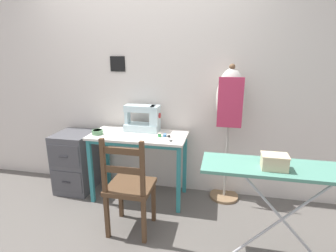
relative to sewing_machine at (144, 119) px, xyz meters
The scene contains 14 objects.
ground_plane 0.97m from the sewing_machine, 94.07° to the right, with size 14.00×14.00×0.00m, color #5B5651.
wall_back 0.42m from the sewing_machine, 98.96° to the left, with size 10.00×0.06×2.55m.
sewing_table 0.29m from the sewing_machine, 100.31° to the right, with size 1.04×0.50×0.75m.
sewing_machine is the anchor object (origin of this frame).
fabric_bowl 0.53m from the sewing_machine, 153.50° to the right, with size 0.12×0.12×0.05m.
scissors 0.50m from the sewing_machine, 36.66° to the right, with size 0.12×0.04×0.01m.
thread_spool_near_machine 0.30m from the sewing_machine, 38.93° to the right, with size 0.04×0.04×0.04m.
thread_spool_mid_table 0.34m from the sewing_machine, 30.58° to the right, with size 0.04×0.04×0.03m.
thread_spool_far_edge 0.38m from the sewing_machine, 28.22° to the right, with size 0.04×0.04×0.03m.
wooden_chair 0.86m from the sewing_machine, 84.39° to the right, with size 0.40×0.38×0.94m.
filing_cabinet 1.00m from the sewing_machine, behind, with size 0.41×0.47×0.71m.
dress_form 0.94m from the sewing_machine, ahead, with size 0.32×0.32×1.50m.
ironing_board 1.60m from the sewing_machine, 33.00° to the right, with size 1.23×0.36×0.83m.
storage_box 1.53m from the sewing_machine, 36.83° to the right, with size 0.18×0.13×0.11m.
Camera 1 is at (0.88, -2.32, 1.61)m, focal length 28.00 mm.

